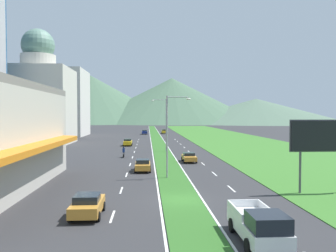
% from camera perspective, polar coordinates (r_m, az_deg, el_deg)
% --- Properties ---
extents(ground_plane, '(600.00, 600.00, 0.00)m').
position_cam_1_polar(ground_plane, '(27.89, 2.24, -12.41)').
color(ground_plane, '#2D2D30').
extents(grass_median, '(3.20, 240.00, 0.06)m').
position_cam_1_polar(grass_median, '(87.20, -1.74, -2.62)').
color(grass_median, '#2D6023').
rests_on(grass_median, ground_plane).
extents(grass_verge_right, '(24.00, 240.00, 0.06)m').
position_cam_1_polar(grass_verge_right, '(90.23, 11.46, -2.51)').
color(grass_verge_right, '#387028').
rests_on(grass_verge_right, ground_plane).
extents(lane_dash_left_2, '(0.16, 2.80, 0.01)m').
position_cam_1_polar(lane_dash_left_2, '(24.00, -9.36, -14.81)').
color(lane_dash_left_2, silver).
rests_on(lane_dash_left_2, ground_plane).
extents(lane_dash_left_3, '(0.16, 2.80, 0.01)m').
position_cam_1_polar(lane_dash_left_3, '(31.71, -7.87, -10.67)').
color(lane_dash_left_3, silver).
rests_on(lane_dash_left_3, ground_plane).
extents(lane_dash_left_4, '(0.16, 2.80, 0.01)m').
position_cam_1_polar(lane_dash_left_4, '(39.53, -6.99, -8.15)').
color(lane_dash_left_4, silver).
rests_on(lane_dash_left_4, ground_plane).
extents(lane_dash_left_5, '(0.16, 2.80, 0.01)m').
position_cam_1_polar(lane_dash_left_5, '(47.40, -6.41, -6.47)').
color(lane_dash_left_5, silver).
rests_on(lane_dash_left_5, ground_plane).
extents(lane_dash_left_6, '(0.16, 2.80, 0.01)m').
position_cam_1_polar(lane_dash_left_6, '(55.31, -5.99, -5.27)').
color(lane_dash_left_6, silver).
rests_on(lane_dash_left_6, ground_plane).
extents(lane_dash_left_7, '(0.16, 2.80, 0.01)m').
position_cam_1_polar(lane_dash_left_7, '(63.24, -5.68, -4.37)').
color(lane_dash_left_7, silver).
rests_on(lane_dash_left_7, ground_plane).
extents(lane_dash_left_8, '(0.16, 2.80, 0.01)m').
position_cam_1_polar(lane_dash_left_8, '(71.19, -5.44, -3.67)').
color(lane_dash_left_8, silver).
rests_on(lane_dash_left_8, ground_plane).
extents(lane_dash_left_9, '(0.16, 2.80, 0.01)m').
position_cam_1_polar(lane_dash_left_9, '(79.14, -5.25, -3.11)').
color(lane_dash_left_9, silver).
rests_on(lane_dash_left_9, ground_plane).
extents(lane_dash_left_10, '(0.16, 2.80, 0.01)m').
position_cam_1_polar(lane_dash_left_10, '(87.10, -5.10, -2.65)').
color(lane_dash_left_10, silver).
rests_on(lane_dash_left_10, ground_plane).
extents(lane_dash_left_11, '(0.16, 2.80, 0.01)m').
position_cam_1_polar(lane_dash_left_11, '(95.07, -4.97, -2.27)').
color(lane_dash_left_11, silver).
rests_on(lane_dash_left_11, ground_plane).
extents(lane_dash_right_2, '(0.16, 2.80, 0.01)m').
position_cam_1_polar(lane_dash_right_2, '(25.14, 15.23, -14.07)').
color(lane_dash_right_2, silver).
rests_on(lane_dash_right_2, ground_plane).
extents(lane_dash_right_3, '(0.16, 2.80, 0.01)m').
position_cam_1_polar(lane_dash_right_3, '(32.58, 10.63, -10.34)').
color(lane_dash_right_3, silver).
rests_on(lane_dash_right_3, ground_plane).
extents(lane_dash_right_4, '(0.16, 2.80, 0.01)m').
position_cam_1_polar(lane_dash_right_4, '(40.23, 7.82, -7.98)').
color(lane_dash_right_4, silver).
rests_on(lane_dash_right_4, ground_plane).
extents(lane_dash_right_5, '(0.16, 2.80, 0.01)m').
position_cam_1_polar(lane_dash_right_5, '(47.99, 5.92, -6.37)').
color(lane_dash_right_5, silver).
rests_on(lane_dash_right_5, ground_plane).
extents(lane_dash_right_6, '(0.16, 2.80, 0.01)m').
position_cam_1_polar(lane_dash_right_6, '(55.82, 4.57, -5.20)').
color(lane_dash_right_6, silver).
rests_on(lane_dash_right_6, ground_plane).
extents(lane_dash_right_7, '(0.16, 2.80, 0.01)m').
position_cam_1_polar(lane_dash_right_7, '(63.68, 3.55, -4.32)').
color(lane_dash_right_7, silver).
rests_on(lane_dash_right_7, ground_plane).
extents(lane_dash_right_8, '(0.16, 2.80, 0.01)m').
position_cam_1_polar(lane_dash_right_8, '(71.58, 2.76, -3.63)').
color(lane_dash_right_8, silver).
rests_on(lane_dash_right_8, ground_plane).
extents(lane_dash_right_9, '(0.16, 2.80, 0.01)m').
position_cam_1_polar(lane_dash_right_9, '(79.49, 2.13, -3.08)').
color(lane_dash_right_9, silver).
rests_on(lane_dash_right_9, ground_plane).
extents(lane_dash_right_10, '(0.16, 2.80, 0.01)m').
position_cam_1_polar(lane_dash_right_10, '(87.42, 1.61, -2.63)').
color(lane_dash_right_10, silver).
rests_on(lane_dash_right_10, ground_plane).
extents(lane_dash_right_11, '(0.16, 2.80, 0.01)m').
position_cam_1_polar(lane_dash_right_11, '(95.36, 1.18, -2.25)').
color(lane_dash_right_11, silver).
rests_on(lane_dash_right_11, ground_plane).
extents(edge_line_median_left, '(0.16, 240.00, 0.01)m').
position_cam_1_polar(edge_line_median_left, '(87.17, -2.89, -2.64)').
color(edge_line_median_left, silver).
rests_on(edge_line_median_left, ground_plane).
extents(edge_line_median_right, '(0.16, 240.00, 0.01)m').
position_cam_1_polar(edge_line_median_right, '(87.28, -0.59, -2.63)').
color(edge_line_median_right, silver).
rests_on(edge_line_median_right, ground_plane).
extents(domed_building, '(15.00, 15.00, 27.22)m').
position_cam_1_polar(domed_building, '(86.35, -20.96, 4.38)').
color(domed_building, beige).
rests_on(domed_building, ground_plane).
extents(midrise_colored, '(18.00, 18.00, 21.59)m').
position_cam_1_polar(midrise_colored, '(117.18, -18.06, 3.71)').
color(midrise_colored, silver).
rests_on(midrise_colored, ground_plane).
extents(hill_far_left, '(151.89, 151.89, 41.47)m').
position_cam_1_polar(hill_far_left, '(307.13, -12.85, 4.43)').
color(hill_far_left, '#47664C').
rests_on(hill_far_left, ground_plane).
extents(hill_far_center, '(155.82, 155.82, 39.16)m').
position_cam_1_polar(hill_far_center, '(298.42, 0.65, 4.33)').
color(hill_far_center, '#47664C').
rests_on(hill_far_center, ground_plane).
extents(hill_far_right, '(147.17, 147.17, 20.35)m').
position_cam_1_polar(hill_far_right, '(291.69, 14.60, 2.47)').
color(hill_far_right, '#516B56').
rests_on(hill_far_right, ground_plane).
extents(street_lamp_near, '(2.67, 0.28, 8.97)m').
position_cam_1_polar(street_lamp_near, '(36.67, 0.29, -0.83)').
color(street_lamp_near, '#99999E').
rests_on(street_lamp_near, ground_plane).
extents(street_lamp_mid, '(2.90, 0.28, 9.84)m').
position_cam_1_polar(street_lamp_mid, '(63.01, -0.58, 0.74)').
color(street_lamp_mid, '#99999E').
rests_on(street_lamp_mid, ground_plane).
extents(billboard_roadside, '(6.03, 0.28, 6.48)m').
position_cam_1_polar(billboard_roadside, '(32.46, 24.74, -1.91)').
color(billboard_roadside, '#4C4C51').
rests_on(billboard_roadside, ground_plane).
extents(car_0, '(1.97, 4.10, 1.47)m').
position_cam_1_polar(car_0, '(41.68, -4.27, -6.58)').
color(car_0, '#C6842D').
rests_on(car_0, ground_plane).
extents(car_1, '(1.90, 4.41, 1.54)m').
position_cam_1_polar(car_1, '(75.90, -6.80, -2.73)').
color(car_1, yellow).
rests_on(car_1, ground_plane).
extents(car_2, '(1.98, 4.60, 1.48)m').
position_cam_1_polar(car_2, '(120.21, -3.96, -1.03)').
color(car_2, navy).
rests_on(car_2, ground_plane).
extents(car_3, '(1.95, 4.38, 1.36)m').
position_cam_1_polar(car_3, '(49.73, 3.56, -5.25)').
color(car_3, '#C6842D').
rests_on(car_3, ground_plane).
extents(car_4, '(2.01, 4.55, 1.55)m').
position_cam_1_polar(car_4, '(123.82, -0.63, -0.93)').
color(car_4, yellow).
rests_on(car_4, ground_plane).
extents(car_5, '(2.04, 4.05, 1.52)m').
position_cam_1_polar(car_5, '(24.22, -13.42, -12.79)').
color(car_5, '#C6842D').
rests_on(car_5, ground_plane).
extents(pickup_truck_0, '(2.18, 5.40, 2.00)m').
position_cam_1_polar(pickup_truck_0, '(19.37, 15.10, -15.93)').
color(pickup_truck_0, silver).
rests_on(pickup_truck_0, ground_plane).
extents(motorcycle_rider, '(0.36, 2.00, 1.80)m').
position_cam_1_polar(motorcycle_rider, '(55.26, -7.48, -4.51)').
color(motorcycle_rider, black).
rests_on(motorcycle_rider, ground_plane).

